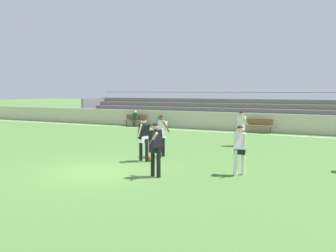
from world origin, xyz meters
The scene contains 14 objects.
ground_plane centered at (0.00, 0.00, 0.00)m, with size 160.00×160.00×0.00m, color #477033.
field_line_sideline centered at (0.00, 12.68, 0.00)m, with size 44.00×0.12×0.01m, color white.
sideline_wall centered at (0.00, 13.90, 0.61)m, with size 48.00×0.16×1.22m, color beige.
bleacher_stand centered at (1.05, 16.27, 1.10)m, with size 27.32×3.64×2.58m.
bench_far_left centered at (-6.48, 13.36, 0.55)m, with size 1.80×0.40×0.90m.
bench_near_wall_gap centered at (2.59, 13.36, 0.55)m, with size 1.80×0.40×0.90m.
trash_bin centered at (-4.32, 13.28, 0.43)m, with size 0.51×0.51×0.85m, color #2D7F3D.
spectator_seated centered at (-6.48, 13.24, 0.70)m, with size 0.36×0.42×1.21m.
player_dark_on_ball centered at (0.56, 2.25, 0.98)m, with size 0.43×0.54×1.66m.
player_white_wide_left centered at (0.78, 3.32, 1.03)m, with size 0.66×0.49×1.73m.
player_white_dropping_back centered at (2.96, 7.56, 1.02)m, with size 0.65×0.48×1.70m.
player_white_trailing_run centered at (4.43, 1.64, 0.95)m, with size 0.46×0.51×1.61m.
player_dark_challenging centered at (2.12, 0.26, 1.02)m, with size 0.46×0.64×1.71m.
soccer_ball centered at (0.81, 2.35, 0.11)m, with size 0.22×0.22×0.22m, color orange.
Camera 1 is at (7.25, -9.40, 2.71)m, focal length 37.95 mm.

